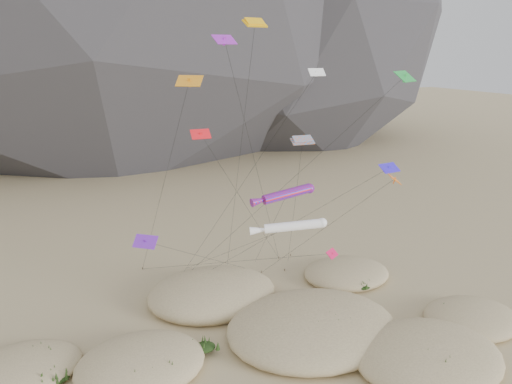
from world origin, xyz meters
The scene contains 9 objects.
ground centered at (0.00, 0.00, 0.00)m, with size 500.00×500.00×0.00m, color #CCB789.
dunes centered at (-1.21, 4.60, 0.69)m, with size 52.18×37.09×3.68m.
dune_grass centered at (-0.32, 4.38, 0.83)m, with size 42.01×29.28×1.54m.
kite_stakes centered at (0.98, 22.92, 0.15)m, with size 19.32×8.10×0.30m.
rainbow_tube_kite centered at (1.70, 9.50, 13.63)m, with size 7.21×15.21×14.41m.
white_tube_kite centered at (2.09, 9.04, 10.44)m, with size 9.41×18.34×11.20m.
orange_parafoil centered at (0.32, 13.52, 29.08)m, with size 2.58×10.47×29.99m.
multi_parafoil centered at (6.38, 14.47, 17.63)m, with size 4.24×8.73×18.27m.
delta_kites centered at (3.37, 10.89, 18.58)m, with size 30.19×23.00×28.32m.
Camera 1 is at (-20.16, -31.26, 27.26)m, focal length 35.00 mm.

